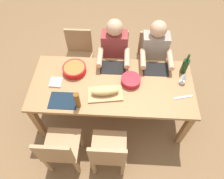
# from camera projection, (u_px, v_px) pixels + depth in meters

# --- Properties ---
(ground_plane) EXTENTS (8.00, 8.00, 0.00)m
(ground_plane) POSITION_uv_depth(u_px,v_px,m) (112.00, 114.00, 3.10)
(ground_plane) COLOR brown
(dining_table) EXTENTS (1.95, 0.85, 0.74)m
(dining_table) POSITION_uv_depth(u_px,v_px,m) (112.00, 88.00, 2.57)
(dining_table) COLOR #9E7044
(dining_table) RESTS_ON ground_plane
(chair_near_left) EXTENTS (0.40, 0.40, 0.85)m
(chair_near_left) POSITION_uv_depth(u_px,v_px,m) (150.00, 56.00, 3.13)
(chair_near_left) COLOR #A87F56
(chair_near_left) RESTS_ON ground_plane
(diner_near_left) EXTENTS (0.41, 0.53, 1.20)m
(diner_near_left) POSITION_uv_depth(u_px,v_px,m) (154.00, 55.00, 2.85)
(diner_near_left) COLOR #2D2D38
(diner_near_left) RESTS_ON ground_plane
(chair_near_right) EXTENTS (0.40, 0.40, 0.85)m
(chair_near_right) POSITION_uv_depth(u_px,v_px,m) (79.00, 54.00, 3.16)
(chair_near_right) COLOR #A87F56
(chair_near_right) RESTS_ON ground_plane
(chair_far_center) EXTENTS (0.40, 0.40, 0.85)m
(chair_far_center) POSITION_uv_depth(u_px,v_px,m) (108.00, 153.00, 2.27)
(chair_far_center) COLOR #A87F56
(chair_far_center) RESTS_ON ground_plane
(chair_near_center) EXTENTS (0.40, 0.40, 0.85)m
(chair_near_center) POSITION_uv_depth(u_px,v_px,m) (115.00, 55.00, 3.14)
(chair_near_center) COLOR #A87F56
(chair_near_center) RESTS_ON ground_plane
(diner_near_center) EXTENTS (0.41, 0.53, 1.20)m
(diner_near_center) POSITION_uv_depth(u_px,v_px,m) (114.00, 53.00, 2.86)
(diner_near_center) COLOR #2D2D38
(diner_near_center) RESTS_ON ground_plane
(chair_far_right) EXTENTS (0.40, 0.40, 0.85)m
(chair_far_right) POSITION_uv_depth(u_px,v_px,m) (60.00, 150.00, 2.29)
(chair_far_right) COLOR #A87F56
(chair_far_right) RESTS_ON ground_plane
(serving_bowl_fruit) EXTENTS (0.29, 0.29, 0.08)m
(serving_bowl_fruit) POSITION_uv_depth(u_px,v_px,m) (74.00, 69.00, 2.58)
(serving_bowl_fruit) COLOR red
(serving_bowl_fruit) RESTS_ON dining_table
(serving_bowl_pasta) EXTENTS (0.23, 0.23, 0.07)m
(serving_bowl_pasta) POSITION_uv_depth(u_px,v_px,m) (131.00, 80.00, 2.48)
(serving_bowl_pasta) COLOR #B21923
(serving_bowl_pasta) RESTS_ON dining_table
(cutting_board) EXTENTS (0.43, 0.28, 0.02)m
(cutting_board) POSITION_uv_depth(u_px,v_px,m) (105.00, 94.00, 2.41)
(cutting_board) COLOR tan
(cutting_board) RESTS_ON dining_table
(bread_loaf) EXTENTS (0.33, 0.16, 0.09)m
(bread_loaf) POSITION_uv_depth(u_px,v_px,m) (105.00, 91.00, 2.36)
(bread_loaf) COLOR tan
(bread_loaf) RESTS_ON cutting_board
(wine_bottle) EXTENTS (0.08, 0.08, 0.29)m
(wine_bottle) POSITION_uv_depth(u_px,v_px,m) (185.00, 66.00, 2.53)
(wine_bottle) COLOR #193819
(wine_bottle) RESTS_ON dining_table
(beer_bottle) EXTENTS (0.06, 0.06, 0.22)m
(beer_bottle) POSITION_uv_depth(u_px,v_px,m) (77.00, 100.00, 2.24)
(beer_bottle) COLOR brown
(beer_bottle) RESTS_ON dining_table
(wine_glass) EXTENTS (0.08, 0.08, 0.17)m
(wine_glass) POSITION_uv_depth(u_px,v_px,m) (185.00, 76.00, 2.42)
(wine_glass) COLOR silver
(wine_glass) RESTS_ON dining_table
(placemat_near_left) EXTENTS (0.32, 0.23, 0.01)m
(placemat_near_left) POSITION_uv_depth(u_px,v_px,m) (156.00, 69.00, 2.63)
(placemat_near_left) COLOR black
(placemat_near_left) RESTS_ON dining_table
(placemat_near_center) EXTENTS (0.32, 0.23, 0.01)m
(placemat_near_center) POSITION_uv_depth(u_px,v_px,m) (113.00, 67.00, 2.65)
(placemat_near_center) COLOR black
(placemat_near_center) RESTS_ON dining_table
(placemat_far_right) EXTENTS (0.32, 0.23, 0.01)m
(placemat_far_right) POSITION_uv_depth(u_px,v_px,m) (63.00, 101.00, 2.36)
(placemat_far_right) COLOR #142333
(placemat_far_right) RESTS_ON dining_table
(carving_knife) EXTENTS (0.23, 0.08, 0.01)m
(carving_knife) POSITION_uv_depth(u_px,v_px,m) (183.00, 97.00, 2.39)
(carving_knife) COLOR silver
(carving_knife) RESTS_ON dining_table
(napkin_stack) EXTENTS (0.14, 0.14, 0.02)m
(napkin_stack) POSITION_uv_depth(u_px,v_px,m) (56.00, 82.00, 2.50)
(napkin_stack) COLOR white
(napkin_stack) RESTS_ON dining_table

